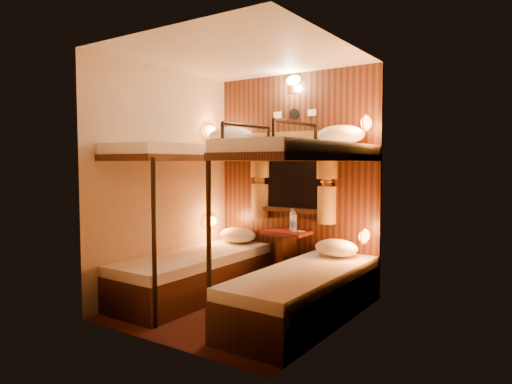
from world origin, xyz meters
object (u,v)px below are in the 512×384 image
Objects in this scene: bunk_right at (305,258)px; table at (286,252)px; bottle_right at (294,223)px; bunk_left at (195,243)px; bottle_left at (293,221)px.

table is (-0.65, 0.78, -0.14)m from bunk_right.
bunk_right is 0.94m from bottle_right.
bunk_right is 8.50× the size of bottle_right.
bunk_left is 2.90× the size of table.
bottle_left is at bearing 126.65° from bottle_right.
table is at bearing -126.38° from bottle_left.
bottle_right reaches higher than table.
bottle_left is 1.08× the size of bottle_right.
bunk_left is at bearing -129.67° from table.
bottle_right is at bearing -53.35° from bottle_left.
bottle_left reaches higher than table.
bottle_left is (-0.60, 0.84, 0.20)m from bunk_right.
bottle_left is at bearing 125.65° from bunk_right.
table is at bearing 50.33° from bunk_left.
bottle_left is 0.11m from bottle_right.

